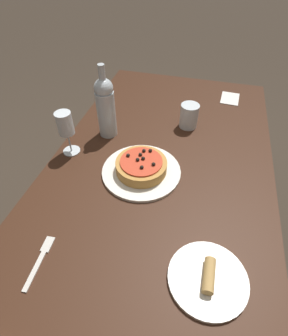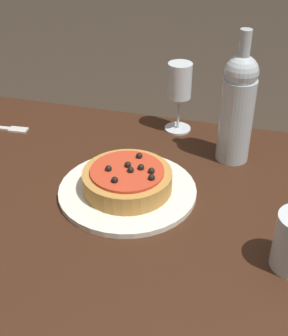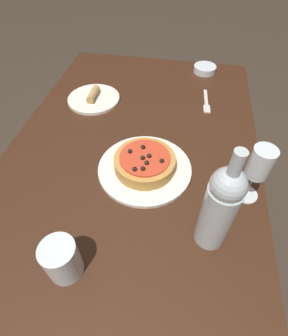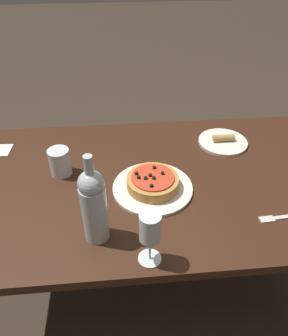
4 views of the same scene
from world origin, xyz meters
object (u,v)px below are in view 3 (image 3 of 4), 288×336
fork (206,102)px  wine_bottle (220,208)px  wine_glass (259,165)px  water_cup (62,260)px  side_plate (94,98)px  side_bowl (205,69)px  dinner_plate (145,168)px  pizza (145,162)px  dining_table (126,191)px

fork → wine_bottle: bearing=-2.3°
wine_glass → water_cup: (0.30, -0.44, -0.07)m
wine_glass → side_plate: size_ratio=0.86×
wine_bottle → side_bowl: bearing=-177.7°
dinner_plate → wine_glass: size_ratio=1.61×
water_cup → wine_bottle: bearing=113.8°
pizza → fork: bearing=155.6°
water_cup → side_plate: size_ratio=0.50×
fork → wine_glass: bearing=11.2°
dining_table → side_plate: bearing=-150.1°
fork → side_plate: size_ratio=0.77×
wine_glass → wine_bottle: wine_bottle is taller
dinner_plate → fork: bearing=155.6°
dining_table → side_plate: side_plate is taller
wine_bottle → water_cup: 0.37m
dinner_plate → side_bowl: side_bowl is taller
dining_table → wine_glass: size_ratio=8.67×
dining_table → dinner_plate: bearing=120.7°
dinner_plate → pizza: bearing=-1.8°
wine_glass → fork: wine_glass is taller
water_cup → side_bowl: water_cup is taller
dinner_plate → wine_bottle: 0.31m
side_bowl → wine_glass: bearing=11.0°
dinner_plate → side_plate: (-0.34, -0.28, 0.00)m
dining_table → fork: (-0.44, 0.24, 0.08)m
fork → dining_table: bearing=-33.0°
wine_bottle → dinner_plate: bearing=-134.1°
wine_bottle → side_bowl: wine_bottle is taller
wine_glass → water_cup: 0.53m
side_bowl → water_cup: bearing=-16.4°
dinner_plate → wine_bottle: bearing=45.9°
side_plate → dinner_plate: bearing=38.8°
dinner_plate → side_bowl: (-0.67, 0.17, 0.01)m
dining_table → pizza: (-0.03, 0.06, 0.12)m
fork → side_plate: bearing=-86.4°
dinner_plate → side_bowl: 0.69m
wine_glass → water_cup: bearing=-55.4°
dinner_plate → water_cup: bearing=-20.2°
wine_bottle → dining_table: bearing=-121.8°
wine_bottle → side_plate: 0.74m
wine_glass → side_bowl: (-0.71, -0.14, -0.11)m
dining_table → water_cup: size_ratio=14.73×
wine_glass → wine_bottle: (0.15, -0.10, 0.01)m
water_cup → dining_table: bearing=167.6°
water_cup → side_bowl: 1.05m
dining_table → side_bowl: (-0.70, 0.23, 0.10)m
dinner_plate → wine_bottle: wine_bottle is taller
dinner_plate → fork: size_ratio=1.80×
wine_glass → side_plate: 0.71m
side_bowl → pizza: bearing=-14.3°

